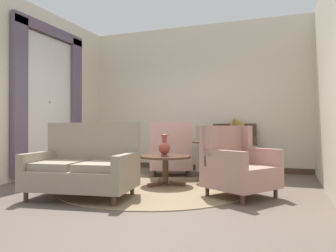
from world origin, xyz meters
TOP-DOWN VIEW (x-y plane):
  - ground at (0.00, 0.00)m, footprint 7.89×7.89m
  - wall_back at (0.00, 2.82)m, footprint 5.37×0.08m
  - wall_left at (-2.61, 0.84)m, footprint 0.08×3.94m
  - wall_right at (2.61, 0.84)m, footprint 0.08×3.94m
  - baseboard_back at (0.00, 2.76)m, footprint 5.21×0.03m
  - area_rug at (0.00, 0.30)m, footprint 3.01×3.01m
  - window_with_curtains at (-2.51, 0.84)m, footprint 0.12×1.98m
  - coffee_table at (0.09, 0.58)m, footprint 0.85×0.85m
  - porcelain_vase at (0.08, 0.56)m, footprint 0.20×0.20m
  - settee at (-0.64, -0.68)m, footprint 1.52×1.05m
  - armchair_back_corner at (0.89, 1.60)m, footprint 1.10×1.16m
  - armchair_beside_settee at (-0.18, 1.66)m, footprint 1.06×1.04m
  - armchair_far_left at (1.35, 0.09)m, footprint 1.13×1.14m
  - side_table at (0.68, 1.18)m, footprint 0.56×0.56m
  - sideboard at (0.93, 2.52)m, footprint 0.95×0.35m
  - gramophone at (0.98, 2.43)m, footprint 0.37×0.46m

SIDE VIEW (x-z plane):
  - ground at x=0.00m, z-range 0.00..0.00m
  - area_rug at x=0.00m, z-range 0.00..0.01m
  - baseboard_back at x=0.00m, z-range 0.00..0.12m
  - coffee_table at x=0.09m, z-range 0.16..0.66m
  - settee at x=-0.64m, z-range -0.11..0.94m
  - armchair_back_corner at x=0.89m, z-range -0.08..0.93m
  - armchair_far_left at x=1.35m, z-range -0.07..0.93m
  - side_table at x=0.68m, z-range 0.08..0.80m
  - armchair_beside_settee at x=-0.18m, z-range -0.09..1.00m
  - sideboard at x=0.93m, z-range -0.06..1.00m
  - porcelain_vase at x=0.08m, z-range 0.47..0.83m
  - gramophone at x=0.98m, z-range 0.80..1.30m
  - window_with_curtains at x=-2.51m, z-range 0.18..3.12m
  - wall_back at x=0.00m, z-range 0.00..3.36m
  - wall_left at x=-2.61m, z-range 0.00..3.36m
  - wall_right at x=2.61m, z-range 0.00..3.36m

